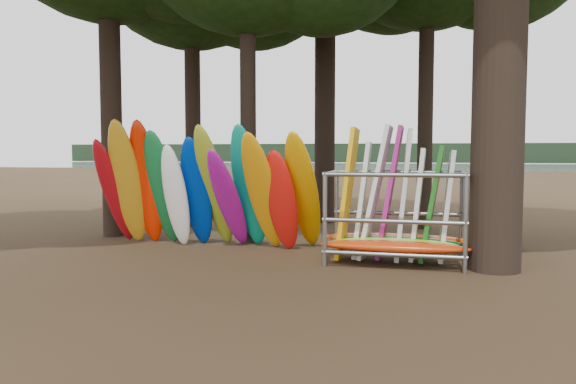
# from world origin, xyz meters

# --- Properties ---
(ground) EXTENTS (120.00, 120.00, 0.00)m
(ground) POSITION_xyz_m (0.00, 0.00, 0.00)
(ground) COLOR #47331E
(ground) RESTS_ON ground
(lake) EXTENTS (160.00, 160.00, 0.00)m
(lake) POSITION_xyz_m (0.00, 60.00, 0.00)
(lake) COLOR gray
(lake) RESTS_ON ground
(far_shore) EXTENTS (160.00, 4.00, 4.00)m
(far_shore) POSITION_xyz_m (0.00, 110.00, 2.00)
(far_shore) COLOR black
(far_shore) RESTS_ON ground
(kayak_row) EXTENTS (5.61, 2.32, 3.21)m
(kayak_row) POSITION_xyz_m (-1.81, 1.87, 1.38)
(kayak_row) COLOR #B00B14
(kayak_row) RESTS_ON ground
(storage_rack) EXTENTS (3.18, 1.55, 2.88)m
(storage_rack) POSITION_xyz_m (2.79, 1.10, 0.91)
(storage_rack) COLOR slate
(storage_rack) RESTS_ON ground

